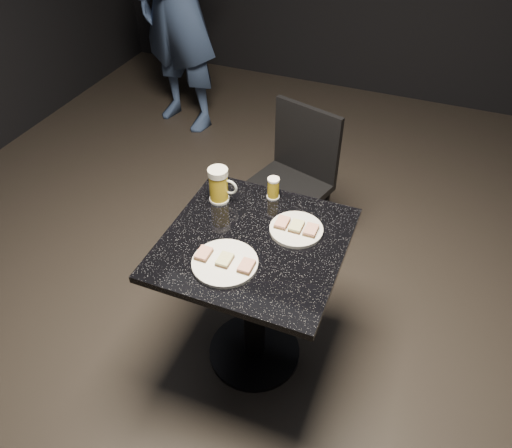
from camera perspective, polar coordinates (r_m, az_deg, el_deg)
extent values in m
plane|color=black|center=(2.53, -0.17, -14.44)|extent=(6.00, 6.00, 0.00)
cylinder|color=white|center=(1.86, -3.57, -4.46)|extent=(0.25, 0.25, 0.01)
cylinder|color=silver|center=(2.00, 4.62, -0.62)|extent=(0.22, 0.22, 0.01)
imported|color=navy|center=(3.92, -9.00, 23.92)|extent=(0.79, 0.61, 1.91)
cylinder|color=black|center=(2.52, -0.18, -14.28)|extent=(0.44, 0.44, 0.03)
cylinder|color=black|center=(2.23, -0.19, -9.02)|extent=(0.10, 0.10, 0.69)
cube|color=black|center=(1.97, -0.22, -2.22)|extent=(0.70, 0.70, 0.03)
cylinder|color=silver|center=(2.15, -4.21, 2.89)|extent=(0.09, 0.09, 0.01)
cylinder|color=yellow|center=(2.11, -4.29, 4.28)|extent=(0.08, 0.08, 0.12)
cylinder|color=white|center=(2.07, -4.39, 5.92)|extent=(0.09, 0.09, 0.03)
torus|color=silver|center=(2.10, -3.05, 4.23)|extent=(0.07, 0.01, 0.07)
cylinder|color=silver|center=(2.16, 1.96, 3.16)|extent=(0.06, 0.06, 0.01)
cylinder|color=gold|center=(2.14, 1.99, 4.09)|extent=(0.05, 0.05, 0.08)
cylinder|color=white|center=(2.11, 2.02, 5.09)|extent=(0.05, 0.05, 0.01)
cube|color=black|center=(2.71, 3.30, 3.90)|extent=(0.50, 0.50, 0.04)
cylinder|color=black|center=(2.83, -1.68, -0.22)|extent=(0.03, 0.03, 0.43)
cylinder|color=black|center=(2.68, 3.91, -3.21)|extent=(0.03, 0.03, 0.43)
cylinder|color=black|center=(3.04, 2.43, 3.09)|extent=(0.03, 0.03, 0.43)
cylinder|color=black|center=(2.90, 7.83, 0.48)|extent=(0.03, 0.03, 0.43)
cube|color=black|center=(2.71, 5.82, 9.44)|extent=(0.39, 0.14, 0.40)
cube|color=#4C3521|center=(1.88, -6.00, -3.49)|extent=(0.05, 0.07, 0.01)
cube|color=tan|center=(1.88, -6.02, -3.28)|extent=(0.05, 0.07, 0.01)
cube|color=#4C3521|center=(1.85, -3.59, -4.20)|extent=(0.05, 0.07, 0.01)
cube|color=#D1D184|center=(1.85, -3.60, -4.00)|extent=(0.05, 0.07, 0.01)
cube|color=#4C3521|center=(1.83, -1.10, -4.93)|extent=(0.05, 0.07, 0.01)
cube|color=tan|center=(1.82, -1.11, -4.73)|extent=(0.05, 0.07, 0.01)
cube|color=#4C3521|center=(2.00, 3.00, 0.07)|extent=(0.05, 0.07, 0.01)
cube|color=tan|center=(2.00, 3.01, 0.27)|extent=(0.05, 0.07, 0.01)
cube|color=#4C3521|center=(1.99, 4.64, -0.36)|extent=(0.05, 0.07, 0.01)
cube|color=#D1D184|center=(1.99, 4.65, -0.15)|extent=(0.05, 0.07, 0.01)
cube|color=#4C3521|center=(1.98, 6.29, -0.79)|extent=(0.05, 0.07, 0.01)
cube|color=tan|center=(1.97, 6.31, -0.58)|extent=(0.05, 0.07, 0.01)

